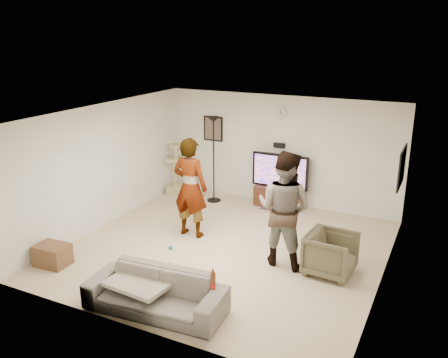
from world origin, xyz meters
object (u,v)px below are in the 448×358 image
at_px(tv_stand, 279,197).
at_px(person_right, 284,209).
at_px(floor_lamp, 214,160).
at_px(armchair, 331,254).
at_px(person_left, 190,188).
at_px(cat_tree, 175,168).
at_px(side_table, 53,255).
at_px(beer_bottle, 213,281).
at_px(sofa, 155,292).
at_px(tv, 280,171).

xyz_separation_m(tv_stand, person_right, (0.99, -2.57, 0.77)).
distance_m(floor_lamp, armchair, 4.07).
distance_m(person_left, armchair, 2.93).
bearing_deg(cat_tree, person_left, -51.05).
relative_size(person_left, side_table, 3.54).
height_order(cat_tree, armchair, cat_tree).
bearing_deg(beer_bottle, sofa, 180.00).
bearing_deg(armchair, tv_stand, 39.07).
height_order(person_right, armchair, person_right).
bearing_deg(armchair, person_left, 87.20).
distance_m(tv_stand, sofa, 4.78).
height_order(person_left, beer_bottle, person_left).
distance_m(tv_stand, person_right, 2.86).
distance_m(floor_lamp, beer_bottle, 5.01).
relative_size(person_right, sofa, 0.99).
height_order(tv, armchair, tv).
distance_m(tv, floor_lamp, 1.55).
relative_size(floor_lamp, armchair, 2.57).
height_order(tv, person_right, person_right).
distance_m(cat_tree, armchair, 5.06).
bearing_deg(side_table, tv_stand, 60.33).
bearing_deg(beer_bottle, floor_lamp, 117.41).
height_order(sofa, armchair, armchair).
height_order(floor_lamp, sofa, floor_lamp).
bearing_deg(floor_lamp, tv_stand, 12.80).
xyz_separation_m(cat_tree, side_table, (0.13, -4.16, -0.44)).
bearing_deg(person_left, tv, -113.22).
bearing_deg(floor_lamp, beer_bottle, -62.59).
distance_m(sofa, side_table, 2.41).
bearing_deg(side_table, armchair, 22.72).
bearing_deg(tv_stand, floor_lamp, -167.20).
bearing_deg(side_table, person_left, 55.01).
height_order(tv_stand, person_right, person_right).
xyz_separation_m(floor_lamp, side_table, (-1.01, -4.06, -0.82)).
bearing_deg(person_right, tv_stand, -63.25).
xyz_separation_m(person_right, armchair, (0.84, -0.01, -0.65)).
relative_size(person_left, armchair, 2.52).
height_order(tv_stand, sofa, sofa).
xyz_separation_m(tv_stand, armchair, (1.83, -2.58, 0.13)).
bearing_deg(armchair, beer_bottle, 158.45).
bearing_deg(tv_stand, person_right, -68.87).
xyz_separation_m(tv, beer_bottle, (0.80, -4.78, -0.13)).
bearing_deg(side_table, sofa, -8.97).
bearing_deg(armchair, floor_lamp, 59.80).
distance_m(person_right, armchair, 1.06).
relative_size(person_left, sofa, 0.97).
bearing_deg(beer_bottle, cat_tree, 127.16).
xyz_separation_m(person_right, sofa, (-1.13, -2.21, -0.71)).
bearing_deg(sofa, armchair, 43.39).
relative_size(floor_lamp, person_right, 1.00).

